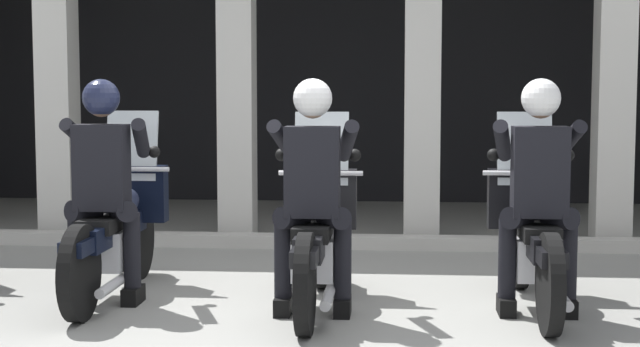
# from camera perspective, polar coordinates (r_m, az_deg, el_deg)

# --- Properties ---
(ground_plane) EXTENTS (80.00, 80.00, 0.00)m
(ground_plane) POSITION_cam_1_polar(r_m,az_deg,el_deg) (9.44, 1.27, -4.07)
(ground_plane) COLOR gray
(station_building) EXTENTS (10.37, 3.93, 3.37)m
(station_building) POSITION_cam_1_polar(r_m,az_deg,el_deg) (11.30, 1.26, 8.11)
(station_building) COLOR black
(station_building) RESTS_ON ground
(kerb_strip) EXTENTS (9.87, 0.24, 0.12)m
(kerb_strip) POSITION_cam_1_polar(r_m,az_deg,el_deg) (8.98, 0.31, -4.16)
(kerb_strip) COLOR #B7B5AD
(kerb_strip) RESTS_ON ground
(motorcycle_left) EXTENTS (0.62, 2.04, 1.35)m
(motorcycle_left) POSITION_cam_1_polar(r_m,az_deg,el_deg) (7.06, -12.27, -3.22)
(motorcycle_left) COLOR black
(motorcycle_left) RESTS_ON ground
(police_officer_left) EXTENTS (0.63, 0.61, 1.58)m
(police_officer_left) POSITION_cam_1_polar(r_m,az_deg,el_deg) (6.74, -13.06, 0.12)
(police_officer_left) COLOR black
(police_officer_left) RESTS_ON ground
(motorcycle_center) EXTENTS (0.62, 2.04, 1.35)m
(motorcycle_center) POSITION_cam_1_polar(r_m,az_deg,el_deg) (6.55, -0.20, -3.74)
(motorcycle_center) COLOR black
(motorcycle_center) RESTS_ON ground
(police_officer_center) EXTENTS (0.63, 0.61, 1.58)m
(police_officer_center) POSITION_cam_1_polar(r_m,az_deg,el_deg) (6.22, -0.44, -0.15)
(police_officer_center) COLOR black
(police_officer_center) RESTS_ON ground
(motorcycle_right) EXTENTS (0.62, 2.04, 1.35)m
(motorcycle_right) POSITION_cam_1_polar(r_m,az_deg,el_deg) (6.71, 12.76, -3.66)
(motorcycle_right) COLOR black
(motorcycle_right) RESTS_ON ground
(police_officer_right) EXTENTS (0.63, 0.61, 1.58)m
(police_officer_right) POSITION_cam_1_polar(r_m,az_deg,el_deg) (6.38, 13.19, -0.16)
(police_officer_right) COLOR black
(police_officer_right) RESTS_ON ground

